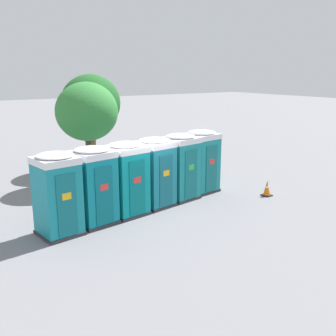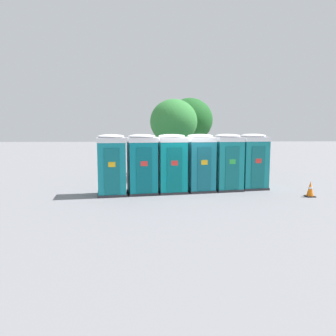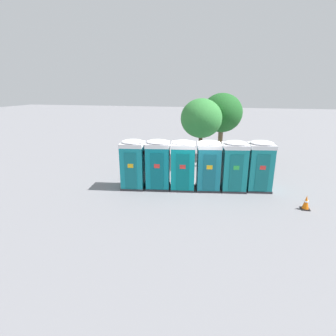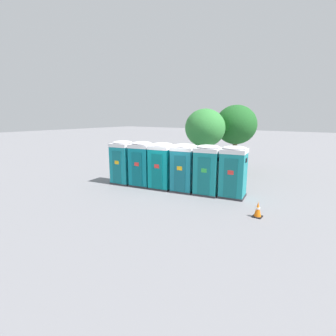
% 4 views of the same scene
% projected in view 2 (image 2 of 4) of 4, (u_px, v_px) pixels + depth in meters
% --- Properties ---
extents(ground_plane, '(120.00, 120.00, 0.00)m').
position_uv_depth(ground_plane, '(184.00, 191.00, 14.63)').
color(ground_plane, slate).
extents(portapotty_0, '(1.33, 1.35, 2.54)m').
position_uv_depth(portapotty_0, '(111.00, 165.00, 13.57)').
color(portapotty_0, '#2D2D33').
rests_on(portapotty_0, ground).
extents(portapotty_1, '(1.41, 1.40, 2.54)m').
position_uv_depth(portapotty_1, '(142.00, 164.00, 13.89)').
color(portapotty_1, '#2D2D33').
rests_on(portapotty_1, ground).
extents(portapotty_2, '(1.38, 1.37, 2.54)m').
position_uv_depth(portapotty_2, '(172.00, 163.00, 14.12)').
color(portapotty_2, '#2D2D33').
rests_on(portapotty_2, ground).
extents(portapotty_3, '(1.36, 1.39, 2.54)m').
position_uv_depth(portapotty_3, '(200.00, 163.00, 14.40)').
color(portapotty_3, '#2D2D33').
rests_on(portapotty_3, ground).
extents(portapotty_4, '(1.41, 1.39, 2.54)m').
position_uv_depth(portapotty_4, '(227.00, 162.00, 14.69)').
color(portapotty_4, '#2D2D33').
rests_on(portapotty_4, ground).
extents(portapotty_5, '(1.39, 1.37, 2.54)m').
position_uv_depth(portapotty_5, '(252.00, 161.00, 15.05)').
color(portapotty_5, '#2D2D33').
rests_on(portapotty_5, ground).
extents(street_tree_0, '(2.87, 2.87, 4.70)m').
position_uv_depth(street_tree_0, '(190.00, 120.00, 20.59)').
color(street_tree_0, brown).
rests_on(street_tree_0, ground).
extents(street_tree_1, '(2.62, 2.62, 4.41)m').
position_uv_depth(street_tree_1, '(174.00, 122.00, 18.16)').
color(street_tree_1, '#4C3826').
rests_on(street_tree_1, ground).
extents(traffic_cone, '(0.36, 0.36, 0.64)m').
position_uv_depth(traffic_cone, '(310.00, 189.00, 13.33)').
color(traffic_cone, black).
rests_on(traffic_cone, ground).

